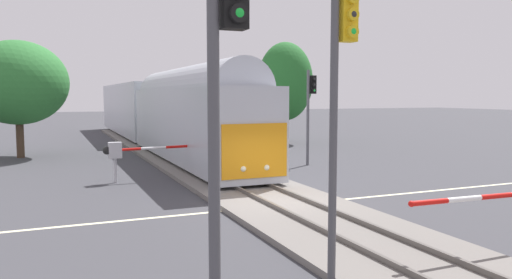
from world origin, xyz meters
name	(u,v)px	position (x,y,z in m)	size (l,w,h in m)	color
ground_plane	(281,206)	(0.00, 0.00, 0.00)	(220.00, 220.00, 0.00)	#3D3D42
road_centre_stripe	(281,205)	(0.00, 0.00, 0.00)	(44.00, 0.20, 0.01)	beige
railway_track	(281,203)	(0.00, 0.00, 0.10)	(4.40, 80.00, 0.32)	slate
commuter_train	(155,110)	(0.00, 21.64, 2.79)	(3.04, 41.73, 5.16)	#B2B7C1
crossing_gate_far	(132,151)	(-4.02, 6.95, 1.40)	(6.23, 0.40, 1.80)	#B7B7BC
traffic_signal_median	(340,81)	(-2.14, -7.03, 4.12)	(0.53, 0.38, 6.18)	#4C4C51
traffic_signal_far_side	(310,102)	(5.88, 8.48, 3.52)	(0.53, 0.38, 5.25)	#4C4C51
traffic_signal_near_left	(223,83)	(-5.30, -9.21, 4.00)	(0.53, 0.38, 5.99)	#4C4C51
oak_far_right	(285,82)	(10.19, 20.32, 4.97)	(4.43, 4.43, 8.12)	brown
oak_behind_train	(18,83)	(-9.08, 18.35, 4.63)	(5.99, 5.99, 7.23)	#4C3828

